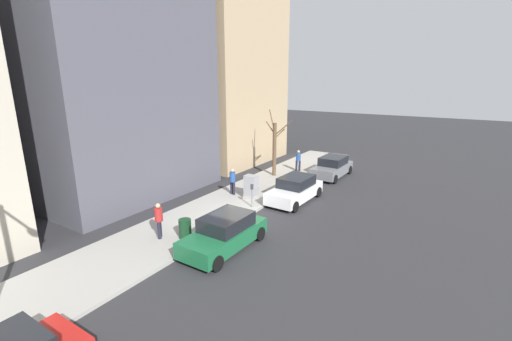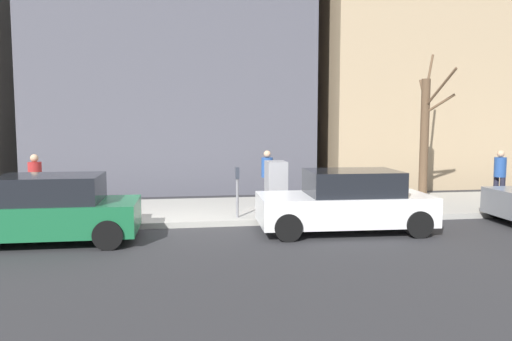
{
  "view_description": "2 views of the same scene",
  "coord_description": "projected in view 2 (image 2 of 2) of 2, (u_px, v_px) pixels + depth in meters",
  "views": [
    {
      "loc": [
        -9.44,
        13.6,
        7.2
      ],
      "look_at": [
        1.41,
        -3.63,
        1.7
      ],
      "focal_mm": 24.0,
      "sensor_mm": 36.0,
      "label": 1
    },
    {
      "loc": [
        -12.65,
        -0.15,
        2.71
      ],
      "look_at": [
        0.35,
        -2.17,
        1.42
      ],
      "focal_mm": 35.0,
      "sensor_mm": 36.0,
      "label": 2
    }
  ],
  "objects": [
    {
      "name": "ground_plane",
      "position": [
        174.0,
        228.0,
        12.69
      ],
      "size": [
        120.0,
        120.0,
        0.0
      ],
      "primitive_type": "plane",
      "color": "#2B2B2D"
    },
    {
      "name": "sidewalk",
      "position": [
        175.0,
        212.0,
        14.65
      ],
      "size": [
        4.0,
        36.0,
        0.15
      ],
      "primitive_type": "cube",
      "color": "#9E9B93",
      "rests_on": "ground"
    },
    {
      "name": "parked_car_white",
      "position": [
        346.0,
        202.0,
        12.27
      ],
      "size": [
        2.06,
        4.27,
        1.52
      ],
      "rotation": [
        0.0,
        0.0,
        -0.04
      ],
      "color": "white",
      "rests_on": "ground"
    },
    {
      "name": "parked_car_green",
      "position": [
        44.0,
        210.0,
        11.14
      ],
      "size": [
        1.97,
        4.22,
        1.52
      ],
      "rotation": [
        0.0,
        0.0,
        -0.01
      ],
      "color": "#196038",
      "rests_on": "ground"
    },
    {
      "name": "parking_meter",
      "position": [
        237.0,
        187.0,
        13.29
      ],
      "size": [
        0.14,
        0.1,
        1.35
      ],
      "color": "slate",
      "rests_on": "sidewalk"
    },
    {
      "name": "utility_box",
      "position": [
        276.0,
        187.0,
        14.32
      ],
      "size": [
        0.83,
        0.61,
        1.43
      ],
      "color": "#A8A399",
      "rests_on": "sidewalk"
    },
    {
      "name": "bare_tree",
      "position": [
        425.0,
        134.0,
        16.25
      ],
      "size": [
        2.13,
        0.96,
        4.83
      ],
      "color": "brown",
      "rests_on": "sidewalk"
    },
    {
      "name": "trash_bin",
      "position": [
        49.0,
        203.0,
        13.02
      ],
      "size": [
        0.56,
        0.56,
        0.9
      ],
      "primitive_type": "cylinder",
      "color": "#14381E",
      "rests_on": "sidewalk"
    },
    {
      "name": "pedestrian_near_meter",
      "position": [
        500.0,
        173.0,
        15.71
      ],
      "size": [
        0.39,
        0.36,
        1.66
      ],
      "rotation": [
        0.0,
        0.0,
        0.26
      ],
      "color": "#1E1E2D",
      "rests_on": "sidewalk"
    },
    {
      "name": "pedestrian_midblock",
      "position": [
        267.0,
        174.0,
        15.64
      ],
      "size": [
        0.39,
        0.36,
        1.66
      ],
      "rotation": [
        0.0,
        0.0,
        6.04
      ],
      "color": "#1E1E2D",
      "rests_on": "sidewalk"
    },
    {
      "name": "pedestrian_far_corner",
      "position": [
        35.0,
        180.0,
        13.88
      ],
      "size": [
        0.36,
        0.36,
        1.66
      ],
      "rotation": [
        0.0,
        0.0,
        2.26
      ],
      "color": "#1E1E2D",
      "rests_on": "sidewalk"
    }
  ]
}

